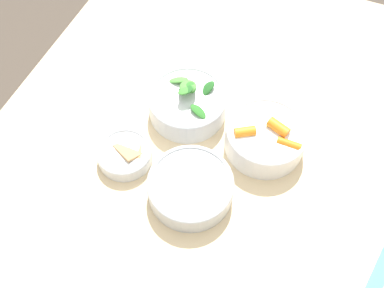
{
  "coord_description": "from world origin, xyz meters",
  "views": [
    {
      "loc": [
        0.44,
        0.16,
        1.61
      ],
      "look_at": [
        -0.02,
        -0.03,
        0.8
      ],
      "focal_mm": 40.0,
      "sensor_mm": 36.0,
      "label": 1
    }
  ],
  "objects_px": {
    "bowl_carrots": "(265,137)",
    "ruler": "(383,267)",
    "bowl_greens": "(188,103)",
    "bowl_cookies": "(125,154)",
    "bowl_beans_hotdog": "(191,188)"
  },
  "relations": [
    {
      "from": "bowl_carrots",
      "to": "ruler",
      "type": "xyz_separation_m",
      "value": [
        0.18,
        0.3,
        -0.04
      ]
    },
    {
      "from": "bowl_greens",
      "to": "ruler",
      "type": "bearing_deg",
      "value": 68.21
    },
    {
      "from": "bowl_greens",
      "to": "bowl_carrots",
      "type": "bearing_deg",
      "value": 83.6
    },
    {
      "from": "bowl_cookies",
      "to": "ruler",
      "type": "distance_m",
      "value": 0.58
    },
    {
      "from": "bowl_carrots",
      "to": "bowl_greens",
      "type": "height_order",
      "value": "bowl_greens"
    },
    {
      "from": "bowl_carrots",
      "to": "bowl_greens",
      "type": "bearing_deg",
      "value": -96.4
    },
    {
      "from": "bowl_beans_hotdog",
      "to": "ruler",
      "type": "distance_m",
      "value": 0.41
    },
    {
      "from": "bowl_carrots",
      "to": "bowl_greens",
      "type": "xyz_separation_m",
      "value": [
        -0.02,
        -0.2,
        -0.0
      ]
    },
    {
      "from": "bowl_cookies",
      "to": "ruler",
      "type": "relative_size",
      "value": 0.45
    },
    {
      "from": "bowl_beans_hotdog",
      "to": "bowl_cookies",
      "type": "height_order",
      "value": "bowl_beans_hotdog"
    },
    {
      "from": "bowl_beans_hotdog",
      "to": "bowl_cookies",
      "type": "bearing_deg",
      "value": -98.02
    },
    {
      "from": "bowl_beans_hotdog",
      "to": "bowl_cookies",
      "type": "xyz_separation_m",
      "value": [
        -0.02,
        -0.17,
        -0.01
      ]
    },
    {
      "from": "bowl_greens",
      "to": "bowl_beans_hotdog",
      "type": "height_order",
      "value": "bowl_greens"
    },
    {
      "from": "bowl_greens",
      "to": "ruler",
      "type": "xyz_separation_m",
      "value": [
        0.2,
        0.5,
        -0.03
      ]
    },
    {
      "from": "bowl_carrots",
      "to": "bowl_beans_hotdog",
      "type": "height_order",
      "value": "bowl_carrots"
    }
  ]
}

